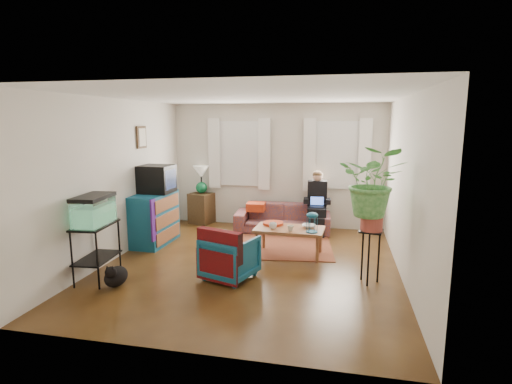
% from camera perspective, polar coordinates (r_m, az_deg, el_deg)
% --- Properties ---
extents(floor, '(4.50, 5.00, 0.01)m').
position_cam_1_polar(floor, '(6.40, -0.76, -10.36)').
color(floor, '#4F2B14').
rests_on(floor, ground).
extents(ceiling, '(4.50, 5.00, 0.01)m').
position_cam_1_polar(ceiling, '(6.01, -0.82, 13.55)').
color(ceiling, white).
rests_on(ceiling, wall_back).
extents(wall_back, '(4.50, 0.01, 2.60)m').
position_cam_1_polar(wall_back, '(8.51, 2.96, 3.74)').
color(wall_back, silver).
rests_on(wall_back, floor).
extents(wall_front, '(4.50, 0.01, 2.60)m').
position_cam_1_polar(wall_front, '(3.73, -9.38, -4.57)').
color(wall_front, silver).
rests_on(wall_front, floor).
extents(wall_left, '(0.01, 5.00, 2.60)m').
position_cam_1_polar(wall_left, '(6.92, -19.27, 1.74)').
color(wall_left, silver).
rests_on(wall_left, floor).
extents(wall_right, '(0.01, 5.00, 2.60)m').
position_cam_1_polar(wall_right, '(6.00, 20.68, 0.45)').
color(wall_right, silver).
rests_on(wall_right, floor).
extents(window_left, '(1.08, 0.04, 1.38)m').
position_cam_1_polar(window_left, '(8.63, -2.32, 5.50)').
color(window_left, white).
rests_on(window_left, wall_back).
extents(window_right, '(1.08, 0.04, 1.38)m').
position_cam_1_polar(window_right, '(8.36, 11.48, 5.16)').
color(window_right, white).
rests_on(window_right, wall_back).
extents(curtains_left, '(1.36, 0.06, 1.50)m').
position_cam_1_polar(curtains_left, '(8.55, -2.46, 5.46)').
color(curtains_left, white).
rests_on(curtains_left, wall_back).
extents(curtains_right, '(1.36, 0.06, 1.50)m').
position_cam_1_polar(curtains_right, '(8.28, 11.47, 5.12)').
color(curtains_right, white).
rests_on(curtains_right, wall_back).
extents(picture_frame, '(0.04, 0.32, 0.40)m').
position_cam_1_polar(picture_frame, '(7.59, -15.99, 7.53)').
color(picture_frame, '#3D2616').
rests_on(picture_frame, wall_left).
extents(area_rug, '(2.18, 1.83, 0.01)m').
position_cam_1_polar(area_rug, '(7.33, 2.79, -7.63)').
color(area_rug, brown).
rests_on(area_rug, floor).
extents(sofa, '(1.96, 0.86, 0.75)m').
position_cam_1_polar(sofa, '(8.19, 3.82, -3.08)').
color(sofa, brown).
rests_on(sofa, floor).
extents(seated_person, '(0.51, 0.62, 1.14)m').
position_cam_1_polar(seated_person, '(8.12, 8.70, -1.87)').
color(seated_person, black).
rests_on(seated_person, sofa).
extents(side_table, '(0.57, 0.57, 0.67)m').
position_cam_1_polar(side_table, '(8.95, -7.73, -2.28)').
color(side_table, '#422D18').
rests_on(side_table, floor).
extents(table_lamp, '(0.43, 0.43, 0.61)m').
position_cam_1_polar(table_lamp, '(8.84, -7.82, 1.67)').
color(table_lamp, white).
rests_on(table_lamp, side_table).
extents(dresser, '(0.55, 1.06, 0.94)m').
position_cam_1_polar(dresser, '(7.59, -14.32, -3.68)').
color(dresser, '#116469').
rests_on(dresser, floor).
extents(crt_tv, '(0.59, 0.54, 0.50)m').
position_cam_1_polar(crt_tv, '(7.54, -14.04, 1.82)').
color(crt_tv, black).
rests_on(crt_tv, dresser).
extents(aquarium_stand, '(0.47, 0.76, 0.81)m').
position_cam_1_polar(aquarium_stand, '(6.14, -21.78, -8.00)').
color(aquarium_stand, black).
rests_on(aquarium_stand, floor).
extents(aquarium, '(0.42, 0.69, 0.43)m').
position_cam_1_polar(aquarium, '(5.98, -22.16, -2.34)').
color(aquarium, '#7FD899').
rests_on(aquarium, aquarium_stand).
extents(black_cat, '(0.34, 0.46, 0.35)m').
position_cam_1_polar(black_cat, '(5.88, -19.37, -11.03)').
color(black_cat, black).
rests_on(black_cat, floor).
extents(armchair, '(0.84, 0.81, 0.69)m').
position_cam_1_polar(armchair, '(5.80, -3.73, -8.97)').
color(armchair, '#106262').
rests_on(armchair, floor).
extents(serape_throw, '(0.70, 0.37, 0.57)m').
position_cam_1_polar(serape_throw, '(5.55, -5.32, -8.31)').
color(serape_throw, '#9E0A0A').
rests_on(serape_throw, armchair).
extents(coffee_table, '(1.17, 0.68, 0.47)m').
position_cam_1_polar(coffee_table, '(6.79, 4.76, -7.07)').
color(coffee_table, brown).
rests_on(coffee_table, floor).
extents(cup_a, '(0.13, 0.13, 0.10)m').
position_cam_1_polar(cup_a, '(6.66, 2.43, -4.82)').
color(cup_a, white).
rests_on(cup_a, coffee_table).
extents(cup_b, '(0.11, 0.11, 0.10)m').
position_cam_1_polar(cup_b, '(6.53, 4.96, -5.19)').
color(cup_b, beige).
rests_on(cup_b, coffee_table).
extents(bowl, '(0.23, 0.23, 0.06)m').
position_cam_1_polar(bowl, '(6.78, 7.55, -4.85)').
color(bowl, white).
rests_on(bowl, coffee_table).
extents(snack_tray, '(0.37, 0.37, 0.04)m').
position_cam_1_polar(snack_tray, '(6.93, 2.47, -4.50)').
color(snack_tray, '#B21414').
rests_on(snack_tray, coffee_table).
extents(birdcage, '(0.20, 0.20, 0.33)m').
position_cam_1_polar(birdcage, '(6.48, 8.01, -4.29)').
color(birdcage, '#115B6B').
rests_on(birdcage, coffee_table).
extents(plant_stand, '(0.38, 0.38, 0.76)m').
position_cam_1_polar(plant_stand, '(5.83, 15.95, -8.88)').
color(plant_stand, black).
rests_on(plant_stand, floor).
extents(potted_plant, '(1.00, 0.91, 0.96)m').
position_cam_1_polar(potted_plant, '(5.61, 16.39, -0.09)').
color(potted_plant, '#599947').
rests_on(potted_plant, plant_stand).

